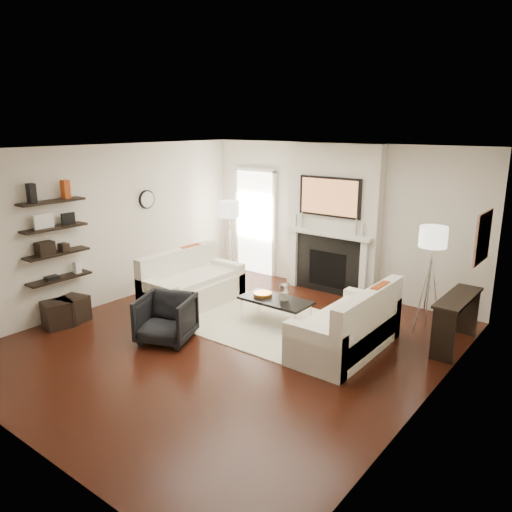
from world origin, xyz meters
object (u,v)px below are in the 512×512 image
Objects in this scene: coffee_table at (276,300)px; lamp_right_shade at (433,237)px; armchair at (166,316)px; loveseat_left_base at (193,293)px; lamp_left_shade at (229,209)px; ottoman_near at (73,309)px; loveseat_right_base at (345,336)px.

lamp_right_shade reaches higher than coffee_table.
loveseat_left_base is at bearing 97.00° from armchair.
lamp_left_shade is 1.00× the size of ottoman_near.
lamp_left_shade is at bearing 148.43° from coffee_table.
lamp_right_shade is at bearing 33.92° from ottoman_near.
armchair is (-2.17, -1.28, 0.16)m from loveseat_right_base.
ottoman_near is at bearing -144.72° from coffee_table.
coffee_table is 2.75× the size of ottoman_near.
lamp_left_shade reaches higher than armchair.
coffee_table is at bearing -148.00° from lamp_right_shade.
lamp_left_shade reaches higher than loveseat_left_base.
lamp_left_shade is (-1.09, 2.66, 1.08)m from armchair.
lamp_right_shade is (1.92, 1.20, 1.05)m from coffee_table.
lamp_right_shade is at bearing 20.40° from armchair.
loveseat_right_base is at bearing -115.27° from lamp_right_shade.
lamp_right_shade is at bearing -0.31° from lamp_left_shade.
armchair is (0.75, -1.30, 0.16)m from loveseat_left_base.
loveseat_right_base is at bearing 7.82° from armchair.
ottoman_near is at bearing 170.42° from armchair.
lamp_right_shade is (0.64, 1.35, 1.24)m from loveseat_right_base.
loveseat_left_base is 3.99m from lamp_right_shade.
coffee_table is (1.64, 0.14, 0.19)m from loveseat_left_base.
loveseat_left_base is 2.92m from loveseat_right_base.
loveseat_right_base is 4.50× the size of lamp_right_shade.
lamp_left_shade is at bearing 157.15° from loveseat_right_base.
ottoman_near is at bearing -101.45° from lamp_left_shade.
armchair is 4.00m from lamp_right_shade.
loveseat_left_base is 4.50× the size of lamp_right_shade.
coffee_table is (-1.28, 0.16, 0.19)m from loveseat_right_base.
armchair is 1.77m from ottoman_near.
ottoman_near is at bearing -146.08° from lamp_right_shade.
loveseat_left_base is 1.65m from coffee_table.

